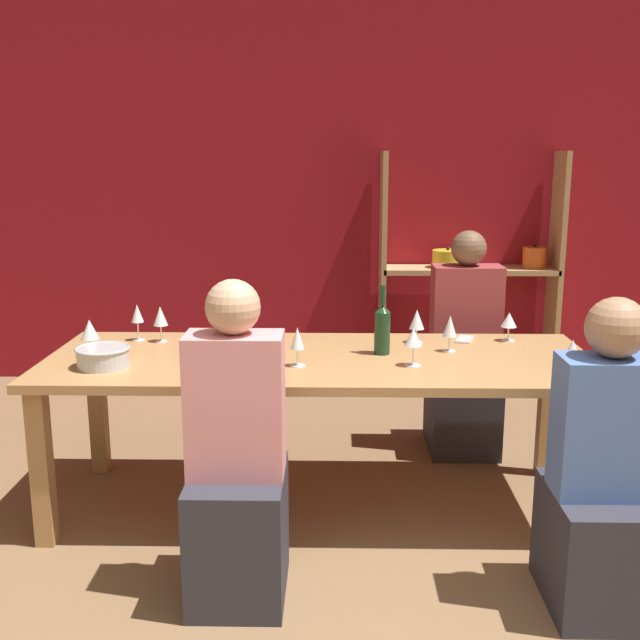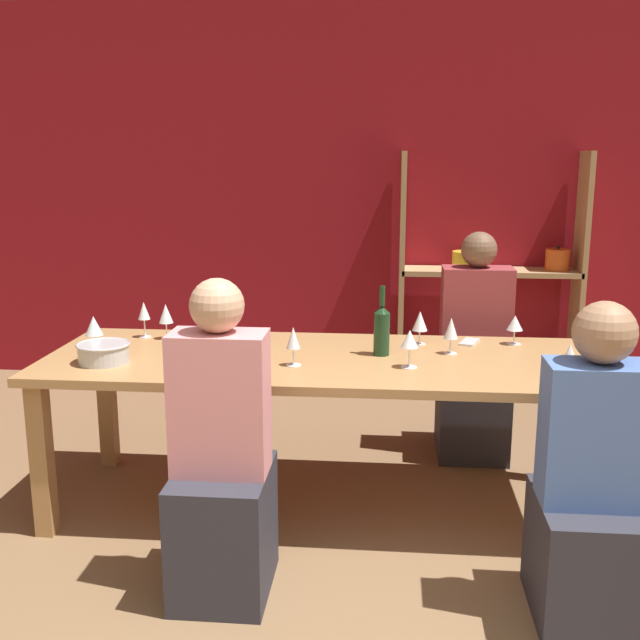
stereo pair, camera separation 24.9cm
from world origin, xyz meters
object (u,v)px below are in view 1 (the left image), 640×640
(wine_glass_red_d, at_px, (509,321))
(person_far_a, at_px, (463,370))
(wine_glass_red_e, at_px, (413,339))
(wine_glass_red_b, at_px, (137,315))
(wine_glass_red_f, at_px, (297,340))
(mixing_bowl, at_px, (103,356))
(wine_glass_empty_a, at_px, (417,320))
(wine_glass_white_a, at_px, (160,317))
(wine_glass_white_c, at_px, (450,327))
(cell_phone, at_px, (465,339))
(wine_glass_red_c, at_px, (90,331))
(wine_glass_red_a, at_px, (572,351))
(person_near_b, at_px, (602,494))
(dining_table, at_px, (320,373))
(shelf_unit, at_px, (471,306))
(wine_bottle_green, at_px, (382,328))
(person_near_a, at_px, (237,482))
(wine_glass_white_b, at_px, (218,338))

(wine_glass_red_d, distance_m, person_far_a, 0.59)
(wine_glass_red_e, bearing_deg, wine_glass_red_b, 161.83)
(wine_glass_red_f, xyz_separation_m, person_far_a, (0.89, 0.90, -0.40))
(mixing_bowl, xyz_separation_m, wine_glass_empty_a, (1.41, 0.46, 0.07))
(wine_glass_empty_a, distance_m, wine_glass_red_d, 0.46)
(wine_glass_white_a, distance_m, person_far_a, 1.70)
(wine_glass_white_c, relative_size, cell_phone, 1.05)
(wine_glass_red_c, relative_size, person_far_a, 0.14)
(wine_glass_red_a, bearing_deg, person_near_b, -90.43)
(wine_glass_empty_a, bearing_deg, dining_table, -149.86)
(wine_glass_white_a, relative_size, wine_glass_red_d, 1.23)
(shelf_unit, xyz_separation_m, wine_glass_red_c, (-2.08, -1.92, 0.26))
(dining_table, bearing_deg, wine_glass_white_c, 9.98)
(wine_glass_red_e, bearing_deg, person_far_a, 66.67)
(person_far_a, bearing_deg, wine_glass_red_d, 107.66)
(shelf_unit, xyz_separation_m, wine_glass_red_a, (0.01, -2.22, 0.26))
(mixing_bowl, distance_m, wine_glass_red_e, 1.35)
(wine_bottle_green, xyz_separation_m, wine_glass_red_a, (0.76, -0.38, -0.00))
(mixing_bowl, height_order, wine_glass_red_e, wine_glass_red_e)
(cell_phone, bearing_deg, wine_glass_white_a, -177.91)
(wine_glass_red_e, xyz_separation_m, person_near_a, (-0.70, -0.59, -0.40))
(wine_glass_red_a, relative_size, person_near_b, 0.14)
(dining_table, relative_size, wine_bottle_green, 7.70)
(wine_glass_red_c, bearing_deg, wine_glass_red_f, -8.45)
(wine_glass_white_c, bearing_deg, wine_glass_white_a, 173.43)
(wine_glass_white_b, relative_size, person_near_a, 0.13)
(dining_table, bearing_deg, wine_glass_red_e, -19.09)
(dining_table, distance_m, wine_glass_red_b, 0.98)
(dining_table, bearing_deg, person_near_b, -36.63)
(person_near_b, bearing_deg, wine_glass_white_c, 116.25)
(wine_glass_red_a, bearing_deg, wine_glass_red_c, 171.73)
(dining_table, relative_size, wine_glass_red_d, 17.29)
(wine_glass_white_b, relative_size, wine_glass_red_f, 0.93)
(wine_glass_white_b, bearing_deg, wine_glass_red_c, 171.05)
(shelf_unit, xyz_separation_m, cell_phone, (-0.32, -1.58, 0.15))
(cell_phone, bearing_deg, wine_bottle_green, -148.23)
(dining_table, height_order, cell_phone, cell_phone)
(wine_bottle_green, relative_size, wine_glass_red_a, 1.96)
(wine_glass_white_a, xyz_separation_m, wine_glass_red_d, (1.72, 0.05, -0.02))
(person_far_a, bearing_deg, mixing_bowl, 28.21)
(wine_glass_red_d, bearing_deg, wine_glass_red_f, -155.27)
(wine_glass_red_d, xyz_separation_m, person_near_a, (-1.22, -1.05, -0.38))
(wine_glass_red_d, height_order, wine_glass_red_f, wine_glass_red_f)
(mixing_bowl, xyz_separation_m, wine_glass_red_d, (1.87, 0.50, 0.05))
(mixing_bowl, height_order, person_far_a, person_far_a)
(wine_glass_red_c, bearing_deg, wine_glass_white_a, 47.51)
(wine_glass_white_c, relative_size, person_near_b, 0.15)
(wine_glass_red_c, bearing_deg, wine_glass_red_e, -5.00)
(wine_glass_red_c, bearing_deg, wine_glass_red_d, 9.46)
(wine_glass_empty_a, bearing_deg, person_far_a, 55.53)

